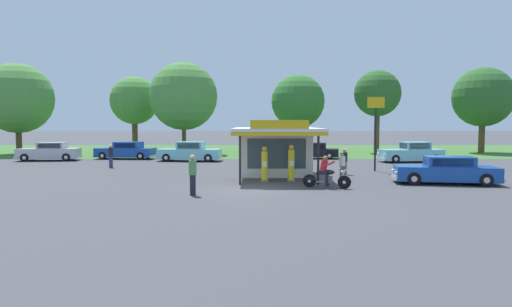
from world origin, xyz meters
The scene contains 23 objects.
ground_plane centered at (0.00, 0.00, 0.00)m, with size 300.00×300.00×0.00m, color #424247.
grass_verge_strip centered at (0.00, 30.00, 0.00)m, with size 120.00×24.00×0.01m, color #3D6B2D.
service_station_kiosk centered at (1.49, 6.13, 1.65)m, with size 4.89×7.22×3.31m.
gas_pump_nearside centered at (0.77, 3.06, 0.87)m, with size 0.44×0.44×1.91m.
gas_pump_offside centered at (2.21, 3.06, 0.91)m, with size 0.44×0.44×1.99m.
motorcycle_with_rider centered at (3.71, 0.66, 0.65)m, with size 2.25×0.92×1.58m.
featured_classic_sedan centered at (10.19, 2.17, 0.67)m, with size 5.43×2.59×1.43m.
parked_car_back_row_right centered at (5.22, 18.68, 0.66)m, with size 5.24×2.60×1.40m.
parked_car_back_row_far_left centered at (-11.09, 18.18, 0.69)m, with size 5.36×2.45×1.50m.
parked_car_back_row_far_right centered at (12.87, 15.09, 0.73)m, with size 5.29×2.46×1.62m.
parked_car_second_row_spare centered at (-16.99, 16.41, 0.71)m, with size 5.15×2.47×1.53m.
parked_car_back_row_centre_right centered at (-5.17, 15.99, 0.73)m, with size 5.43×2.34×1.61m.
bystander_leaning_by_kiosk centered at (-9.97, 10.60, 0.86)m, with size 0.34×0.34×1.64m.
bystander_admiring_sedan centered at (5.10, 3.80, 0.81)m, with size 0.34×0.34×1.52m.
bystander_standing_back_lot centered at (-2.46, -1.52, 0.95)m, with size 0.34×0.34×1.78m.
bystander_strolling_foreground centered at (5.74, 6.35, 0.84)m, with size 0.35×0.35×1.58m.
tree_oak_left centered at (24.08, 26.16, 5.83)m, with size 6.19×6.19×8.95m.
tree_oak_far_right centered at (13.05, 26.29, 6.21)m, with size 4.85×4.85×8.68m.
tree_oak_right centered at (4.83, 26.87, 5.27)m, with size 5.66×5.66×8.27m.
tree_oak_centre centered at (-23.32, 23.80, 5.48)m, with size 6.94×6.94×9.07m.
tree_oak_far_left centered at (-6.97, 24.22, 5.81)m, with size 6.80×6.80×9.21m.
tree_oak_distant_spare centered at (-13.00, 28.21, 5.57)m, with size 5.22×5.22×8.21m.
roadside_pole_sign centered at (8.11, 8.27, 3.30)m, with size 1.10×0.12×4.84m.
Camera 1 is at (0.31, -20.94, 3.18)m, focal length 31.42 mm.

